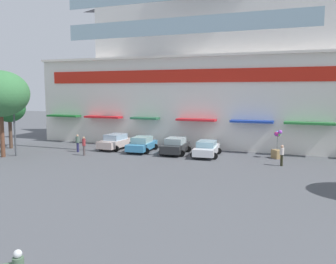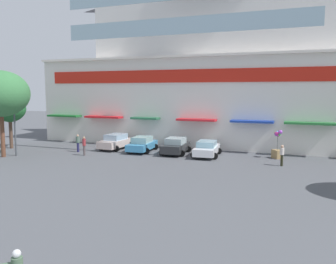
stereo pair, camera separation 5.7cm
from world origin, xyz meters
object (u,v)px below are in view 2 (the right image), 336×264
(parked_car_0, at_px, (116,142))
(streetlamp_near, at_px, (14,110))
(parked_car_3, at_px, (207,149))
(pedestrian_0, at_px, (282,154))
(pedestrian_2, at_px, (78,142))
(parked_car_1, at_px, (142,144))
(pedestrian_1, at_px, (84,145))
(parked_car_2, at_px, (176,146))
(plaza_tree_2, at_px, (0,94))
(balloon_vendor_cart, at_px, (277,146))
(plaza_tree_0, at_px, (10,109))

(parked_car_0, relative_size, streetlamp_near, 0.61)
(parked_car_3, relative_size, pedestrian_0, 2.60)
(parked_car_0, relative_size, pedestrian_2, 2.60)
(parked_car_1, height_order, pedestrian_1, pedestrian_1)
(parked_car_2, bearing_deg, streetlamp_near, -155.54)
(pedestrian_0, bearing_deg, plaza_tree_2, -168.42)
(streetlamp_near, distance_m, balloon_vendor_cart, 23.54)
(streetlamp_near, height_order, balloon_vendor_cart, streetlamp_near)
(plaza_tree_2, xyz_separation_m, parked_car_1, (10.41, 6.90, -4.87))
(streetlamp_near, bearing_deg, parked_car_3, 19.96)
(parked_car_1, xyz_separation_m, streetlamp_near, (-9.74, -6.10, 3.47))
(plaza_tree_2, xyz_separation_m, balloon_vendor_cart, (22.89, 7.94, -4.54))
(pedestrian_1, bearing_deg, pedestrian_0, 5.65)
(parked_car_1, xyz_separation_m, parked_car_3, (6.48, -0.21, -0.02))
(parked_car_1, relative_size, balloon_vendor_cart, 1.73)
(parked_car_2, bearing_deg, pedestrian_0, -11.86)
(plaza_tree_2, distance_m, parked_car_2, 16.21)
(parked_car_2, relative_size, streetlamp_near, 0.56)
(pedestrian_1, bearing_deg, parked_car_3, 18.76)
(plaza_tree_0, distance_m, plaza_tree_2, 5.17)
(parked_car_1, bearing_deg, pedestrian_1, -136.91)
(pedestrian_0, relative_size, pedestrian_1, 0.96)
(pedestrian_0, bearing_deg, parked_car_1, 170.87)
(plaza_tree_0, distance_m, streetlamp_near, 4.82)
(plaza_tree_2, distance_m, balloon_vendor_cart, 24.65)
(parked_car_1, height_order, pedestrian_2, pedestrian_2)
(plaza_tree_2, xyz_separation_m, parked_car_2, (13.89, 6.81, -4.84))
(plaza_tree_2, xyz_separation_m, parked_car_3, (16.90, 6.69, -4.89))
(plaza_tree_0, distance_m, pedestrian_1, 9.87)
(parked_car_0, xyz_separation_m, pedestrian_1, (-0.91, -4.22, 0.24))
(pedestrian_1, bearing_deg, parked_car_0, 77.79)
(plaza_tree_0, relative_size, balloon_vendor_cart, 2.18)
(parked_car_0, bearing_deg, pedestrian_2, -132.62)
(parked_car_2, relative_size, pedestrian_0, 2.41)
(parked_car_3, relative_size, streetlamp_near, 0.60)
(pedestrian_2, bearing_deg, pedestrian_1, -40.34)
(plaza_tree_0, relative_size, pedestrian_1, 3.17)
(pedestrian_2, relative_size, balloon_vendor_cart, 0.67)
(parked_car_0, bearing_deg, balloon_vendor_cart, 2.23)
(parked_car_0, bearing_deg, pedestrian_0, -8.90)
(parked_car_0, height_order, parked_car_1, parked_car_0)
(plaza_tree_2, height_order, balloon_vendor_cart, plaza_tree_2)
(parked_car_3, height_order, streetlamp_near, streetlamp_near)
(parked_car_2, relative_size, pedestrian_1, 2.32)
(plaza_tree_0, distance_m, balloon_vendor_cart, 26.34)
(parked_car_3, relative_size, balloon_vendor_cart, 1.73)
(parked_car_3, relative_size, pedestrian_2, 2.56)
(plaza_tree_0, xyz_separation_m, pedestrian_1, (9.35, -0.83, -3.07))
(plaza_tree_2, bearing_deg, pedestrian_2, 43.92)
(parked_car_1, xyz_separation_m, parked_car_2, (3.47, -0.09, 0.03))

